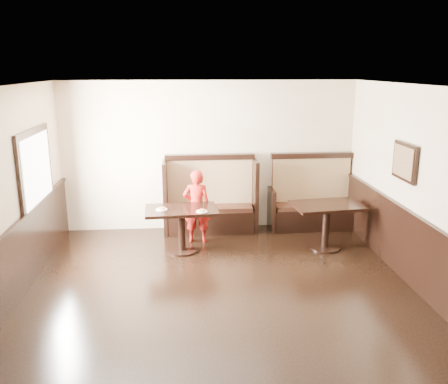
{
  "coord_description": "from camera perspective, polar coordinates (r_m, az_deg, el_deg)",
  "views": [
    {
      "loc": [
        -0.48,
        -5.29,
        3.03
      ],
      "look_at": [
        0.18,
        2.35,
        1.0
      ],
      "focal_mm": 38.0,
      "sensor_mm": 36.0,
      "label": 1
    }
  ],
  "objects": [
    {
      "name": "table_neighbor",
      "position": [
        8.23,
        12.22,
        -2.78
      ],
      "size": [
        1.21,
        0.87,
        0.79
      ],
      "rotation": [
        0.0,
        0.0,
        0.12
      ],
      "color": "black",
      "rests_on": "ground"
    },
    {
      "name": "table_main",
      "position": [
        7.94,
        -5.14,
        -3.22
      ],
      "size": [
        1.22,
        0.8,
        0.76
      ],
      "rotation": [
        0.0,
        0.0,
        0.05
      ],
      "color": "black",
      "rests_on": "ground"
    },
    {
      "name": "pizza_plate_right",
      "position": [
        7.7,
        -2.69,
        -2.28
      ],
      "size": [
        0.19,
        0.19,
        0.03
      ],
      "color": "white",
      "rests_on": "table_main"
    },
    {
      "name": "booth_main",
      "position": [
        8.96,
        -1.65,
        -1.41
      ],
      "size": [
        1.75,
        0.72,
        1.45
      ],
      "color": "black",
      "rests_on": "ground"
    },
    {
      "name": "pizza_plate_left",
      "position": [
        7.86,
        -7.53,
        -2.04
      ],
      "size": [
        0.19,
        0.19,
        0.04
      ],
      "color": "white",
      "rests_on": "table_main"
    },
    {
      "name": "booth_neighbor",
      "position": [
        9.28,
        10.46,
        -1.37
      ],
      "size": [
        1.65,
        0.72,
        1.45
      ],
      "color": "black",
      "rests_on": "ground"
    },
    {
      "name": "room_shell",
      "position": [
        6.06,
        -2.83,
        -8.14
      ],
      "size": [
        7.0,
        7.0,
        7.0
      ],
      "color": "beige",
      "rests_on": "ground"
    },
    {
      "name": "ground",
      "position": [
        6.12,
        0.25,
        -14.87
      ],
      "size": [
        7.0,
        7.0,
        0.0
      ],
      "primitive_type": "plane",
      "color": "black",
      "rests_on": "ground"
    },
    {
      "name": "child",
      "position": [
        8.34,
        -3.31,
        -1.74
      ],
      "size": [
        0.5,
        0.35,
        1.31
      ],
      "primitive_type": "imported",
      "rotation": [
        0.0,
        0.0,
        3.07
      ],
      "color": "#B01812",
      "rests_on": "ground"
    }
  ]
}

